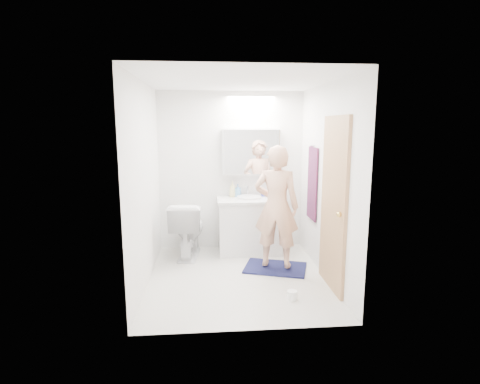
{
  "coord_description": "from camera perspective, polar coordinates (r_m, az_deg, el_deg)",
  "views": [
    {
      "loc": [
        -0.35,
        -4.43,
        1.89
      ],
      "look_at": [
        0.05,
        0.25,
        1.05
      ],
      "focal_mm": 27.9,
      "sensor_mm": 36.0,
      "label": 1
    }
  ],
  "objects": [
    {
      "name": "wall_back",
      "position": [
        5.73,
        -1.34,
        3.21
      ],
      "size": [
        2.5,
        0.0,
        2.5
      ],
      "primitive_type": "plane",
      "rotation": [
        1.57,
        0.0,
        0.0
      ],
      "color": "white",
      "rests_on": "floor"
    },
    {
      "name": "floor",
      "position": [
        4.83,
        -0.35,
        -12.9
      ],
      "size": [
        2.5,
        2.5,
        0.0
      ],
      "primitive_type": "plane",
      "color": "silver",
      "rests_on": "ground"
    },
    {
      "name": "ceiling",
      "position": [
        4.47,
        -0.38,
        16.69
      ],
      "size": [
        2.5,
        2.5,
        0.0
      ],
      "primitive_type": "plane",
      "rotation": [
        3.14,
        0.0,
        0.0
      ],
      "color": "white",
      "rests_on": "floor"
    },
    {
      "name": "medicine_cabinet",
      "position": [
        5.66,
        1.74,
        6.17
      ],
      "size": [
        0.88,
        0.14,
        0.7
      ],
      "primitive_type": "cube",
      "color": "white",
      "rests_on": "wall_back"
    },
    {
      "name": "door_knob",
      "position": [
        4.13,
        14.91,
        -3.34
      ],
      "size": [
        0.06,
        0.06,
        0.06
      ],
      "primitive_type": "sphere",
      "color": "gold",
      "rests_on": "door"
    },
    {
      "name": "person",
      "position": [
        4.87,
        5.59,
        -2.26
      ],
      "size": [
        0.67,
        0.54,
        1.6
      ],
      "primitive_type": "imported",
      "rotation": [
        0.0,
        0.0,
        2.83
      ],
      "color": "#DBA283",
      "rests_on": "bath_rug"
    },
    {
      "name": "door",
      "position": [
        4.41,
        14.13,
        -1.8
      ],
      "size": [
        0.04,
        0.8,
        2.0
      ],
      "primitive_type": "cube",
      "color": "tan",
      "rests_on": "wall_right"
    },
    {
      "name": "soap_bottle_a",
      "position": [
        5.64,
        -1.18,
        0.43
      ],
      "size": [
        0.1,
        0.1,
        0.24
      ],
      "primitive_type": "imported",
      "rotation": [
        0.0,
        0.0,
        0.03
      ],
      "color": "#CDC484",
      "rests_on": "countertop"
    },
    {
      "name": "countertop",
      "position": [
        5.54,
        1.41,
        -1.23
      ],
      "size": [
        0.95,
        0.58,
        0.04
      ],
      "primitive_type": "cube",
      "color": "silver",
      "rests_on": "vanity_cabinet"
    },
    {
      "name": "toilet_paper_roll",
      "position": [
        4.29,
        7.96,
        -15.36
      ],
      "size": [
        0.11,
        0.11,
        0.1
      ],
      "primitive_type": "cylinder",
      "color": "white",
      "rests_on": "floor"
    },
    {
      "name": "sink_basin",
      "position": [
        5.56,
        1.38,
        -0.81
      ],
      "size": [
        0.36,
        0.36,
        0.03
      ],
      "primitive_type": "cylinder",
      "color": "white",
      "rests_on": "countertop"
    },
    {
      "name": "mirror_panel",
      "position": [
        5.58,
        1.83,
        6.12
      ],
      "size": [
        0.84,
        0.01,
        0.66
      ],
      "primitive_type": "cube",
      "color": "silver",
      "rests_on": "medicine_cabinet"
    },
    {
      "name": "faucet",
      "position": [
        5.73,
        1.18,
        0.18
      ],
      "size": [
        0.02,
        0.02,
        0.16
      ],
      "primitive_type": "cylinder",
      "color": "silver",
      "rests_on": "countertop"
    },
    {
      "name": "towel_hook",
      "position": [
        5.18,
        11.05,
        6.96
      ],
      "size": [
        0.07,
        0.02,
        0.02
      ],
      "primitive_type": "cylinder",
      "rotation": [
        0.0,
        1.57,
        0.0
      ],
      "color": "silver",
      "rests_on": "wall_right"
    },
    {
      "name": "bath_rug",
      "position": [
        5.11,
        5.43,
        -11.46
      ],
      "size": [
        0.93,
        0.77,
        0.02
      ],
      "primitive_type": "cube",
      "rotation": [
        0.0,
        0.0,
        -0.31
      ],
      "color": "#161441",
      "rests_on": "floor"
    },
    {
      "name": "towel",
      "position": [
        5.24,
        10.99,
        1.28
      ],
      "size": [
        0.02,
        0.42,
        1.0
      ],
      "primitive_type": "cube",
      "color": "#13203C",
      "rests_on": "wall_right"
    },
    {
      "name": "wall_front",
      "position": [
        3.27,
        1.34,
        -2.01
      ],
      "size": [
        2.5,
        0.0,
        2.5
      ],
      "primitive_type": "plane",
      "rotation": [
        -1.57,
        0.0,
        0.0
      ],
      "color": "white",
      "rests_on": "floor"
    },
    {
      "name": "wall_right",
      "position": [
        4.71,
        13.1,
        1.45
      ],
      "size": [
        0.0,
        2.5,
        2.5
      ],
      "primitive_type": "plane",
      "rotation": [
        1.57,
        0.0,
        -1.57
      ],
      "color": "white",
      "rests_on": "floor"
    },
    {
      "name": "vanity_cabinet",
      "position": [
        5.63,
        1.39,
        -5.32
      ],
      "size": [
        0.9,
        0.55,
        0.78
      ],
      "primitive_type": "cube",
      "color": "silver",
      "rests_on": "floor"
    },
    {
      "name": "soap_bottle_b",
      "position": [
        5.68,
        -0.34,
        0.25
      ],
      "size": [
        0.11,
        0.11,
        0.19
      ],
      "primitive_type": "imported",
      "rotation": [
        0.0,
        0.0,
        -0.38
      ],
      "color": "#629DD3",
      "rests_on": "countertop"
    },
    {
      "name": "toothbrush_cup",
      "position": [
        5.71,
        3.58,
        -0.26
      ],
      "size": [
        0.09,
        0.09,
        0.09
      ],
      "primitive_type": "imported",
      "rotation": [
        0.0,
        0.0,
        0.04
      ],
      "color": "#4349CA",
      "rests_on": "countertop"
    },
    {
      "name": "toilet",
      "position": [
        5.49,
        -7.97,
        -5.61
      ],
      "size": [
        0.54,
        0.84,
        0.82
      ],
      "primitive_type": "imported",
      "rotation": [
        0.0,
        0.0,
        3.04
      ],
      "color": "white",
      "rests_on": "floor"
    },
    {
      "name": "wall_left",
      "position": [
        4.55,
        -14.33,
        1.1
      ],
      "size": [
        0.0,
        2.5,
        2.5
      ],
      "primitive_type": "plane",
      "rotation": [
        1.57,
        0.0,
        1.57
      ],
      "color": "white",
      "rests_on": "floor"
    }
  ]
}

